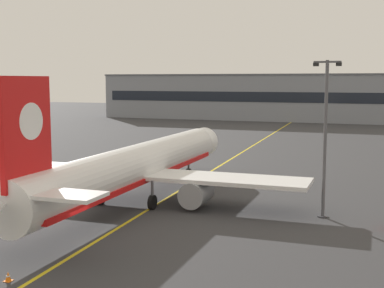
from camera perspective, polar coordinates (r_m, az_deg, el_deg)
ground_plane at (r=38.61m, az=-13.00°, el=-10.39°), size 400.00×400.00×0.00m
taxiway_centreline at (r=65.00m, az=1.80°, el=-3.14°), size 9.56×179.78×0.01m
airliner_foreground at (r=49.04m, az=-6.25°, el=-2.50°), size 32.08×41.45×11.65m
apron_lamp_post at (r=44.52m, az=14.24°, el=0.83°), size 2.24×0.90×13.00m
safety_cone_by_nose_gear at (r=63.27m, az=0.58°, el=-3.18°), size 0.44×0.44×0.55m
safety_cone_by_tail at (r=32.59m, az=-19.32°, el=-13.43°), size 0.44×0.44×0.55m
terminal_building at (r=149.96m, az=11.18°, el=4.98°), size 114.27×12.40×13.09m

